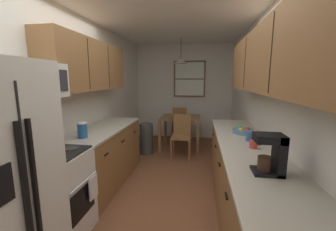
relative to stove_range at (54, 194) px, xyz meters
The scene contains 23 objects.
ground_plane 1.85m from the stove_range, 56.18° to the left, with size 12.00×12.00×0.00m, color brown.
wall_left 1.72m from the stove_range, 103.47° to the left, with size 0.10×9.00×2.55m, color silver.
wall_right 2.89m from the stove_range, 32.34° to the left, with size 0.10×9.00×2.55m, color silver.
wall_back 4.33m from the stove_range, 76.48° to the left, with size 4.40×0.10×2.55m, color silver.
ceiling_slab 2.77m from the stove_range, 56.18° to the left, with size 4.40×9.00×0.08m, color white.
stove_range is the anchor object (origin of this frame).
microwave_over_range 1.15m from the stove_range, behind, with size 0.39×0.58×0.33m.
counter_left 1.18m from the stove_range, 90.27° to the left, with size 0.64×1.77×0.90m.
upper_cabinets_left 1.77m from the stove_range, 97.36° to the left, with size 0.33×1.85×0.70m.
counter_right 2.05m from the stove_range, 13.72° to the left, with size 0.64×3.28×0.90m.
upper_cabinets_right 2.56m from the stove_range, 11.57° to the left, with size 0.33×2.96×0.65m.
dining_table 3.28m from the stove_range, 72.34° to the left, with size 0.90×0.83×0.76m.
dining_chair_near 2.73m from the stove_range, 66.65° to the left, with size 0.41×0.41×0.90m.
dining_chair_far 3.86m from the stove_range, 76.20° to the left, with size 0.42×0.42×0.90m.
pendant_light 3.63m from the stove_range, 72.34° to the left, with size 0.31×0.31×0.57m.
back_window 4.38m from the stove_range, 74.25° to the left, with size 0.85×0.05×0.97m.
trash_bin 2.62m from the stove_range, 83.54° to the left, with size 0.29×0.29×0.67m, color #3F3F42.
storage_canister 0.80m from the stove_range, 90.53° to the left, with size 0.12×0.12×0.20m.
dish_towel 0.38m from the stove_range, 22.31° to the left, with size 0.02×0.16×0.24m, color white.
coffee_maker 2.11m from the stove_range, ahead, with size 0.22×0.18×0.32m.
mug_by_coffeemaker 2.15m from the stove_range, 14.07° to the left, with size 0.12×0.09×0.09m.
mug_spare 2.25m from the stove_range, 20.81° to the left, with size 0.13×0.09×0.11m.
fruit_bowl 2.39m from the stove_range, 29.26° to the left, with size 0.28×0.28×0.09m.
Camera 1 is at (0.46, -2.28, 1.63)m, focal length 22.65 mm.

